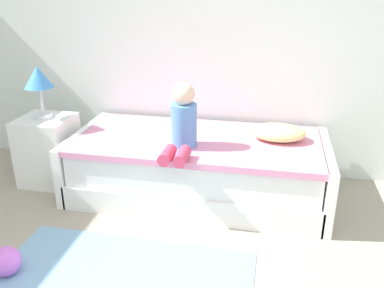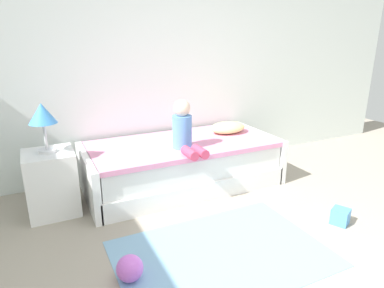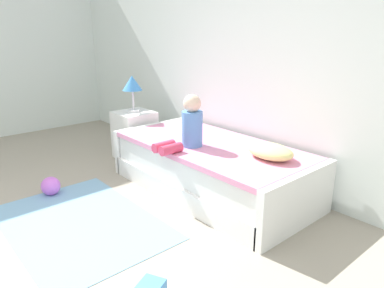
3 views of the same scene
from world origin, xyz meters
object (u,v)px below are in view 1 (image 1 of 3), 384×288
table_lamp (38,80)px  toy_ball (6,261)px  pillow (278,132)px  nightstand (48,150)px  child_figure (182,123)px  bed (198,167)px

table_lamp → toy_ball: size_ratio=2.42×
pillow → nightstand: bearing=-175.9°
nightstand → child_figure: (1.27, -0.19, 0.40)m
nightstand → toy_ball: 1.31m
table_lamp → child_figure: size_ratio=0.88×
bed → child_figure: (-0.08, -0.23, 0.46)m
bed → pillow: (0.64, 0.10, 0.32)m
table_lamp → bed: bearing=1.8°
bed → nightstand: bearing=-178.2°
nightstand → child_figure: child_figure is taller
bed → pillow: pillow is taller
bed → child_figure: 0.52m
nightstand → pillow: size_ratio=1.36×
nightstand → bed: bearing=1.8°
pillow → bed: bearing=-171.1°
child_figure → toy_ball: (-0.89, -1.05, -0.61)m
child_figure → bed: bearing=71.0°
nightstand → table_lamp: size_ratio=1.33×
table_lamp → pillow: table_lamp is taller
nightstand → table_lamp: 0.64m
child_figure → pillow: 0.80m
nightstand → toy_ball: nightstand is taller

